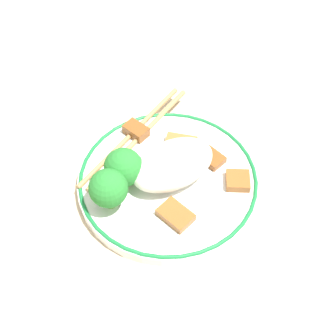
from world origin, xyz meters
The scene contains 11 objects.
ground_plane centered at (0.00, 0.00, 0.00)m, with size 3.00×3.00×0.00m, color #C6B28E.
plate centered at (0.00, 0.00, 0.01)m, with size 0.22×0.22×0.02m.
rice_mound centered at (0.01, 0.00, 0.04)m, with size 0.11×0.06×0.05m.
broccoli_back_left centered at (-0.05, 0.02, 0.04)m, with size 0.05×0.05×0.05m.
broccoli_back_center centered at (-0.08, 0.00, 0.05)m, with size 0.04×0.04×0.06m.
meat_near_front centered at (0.07, -0.05, 0.02)m, with size 0.04×0.04×0.01m.
meat_near_left centered at (0.06, 0.00, 0.02)m, with size 0.03×0.04×0.01m.
meat_near_right centered at (0.04, 0.04, 0.02)m, with size 0.04×0.04×0.01m.
meat_near_back centered at (0.00, 0.08, 0.02)m, with size 0.03×0.04×0.01m.
meat_on_rice_edge centered at (-0.02, -0.05, 0.02)m, with size 0.04×0.05×0.01m.
chopsticks centered at (-0.01, 0.08, 0.02)m, with size 0.19×0.10×0.01m.
Camera 1 is at (-0.17, -0.29, 0.47)m, focal length 50.00 mm.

